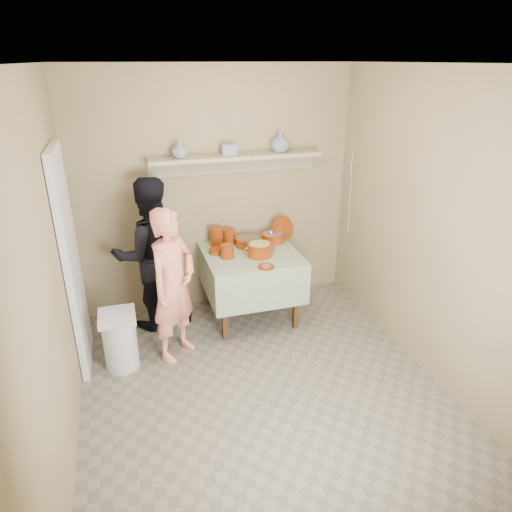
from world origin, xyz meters
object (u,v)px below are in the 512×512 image
object	(u,v)px
person_cook	(173,286)
trash_bin	(120,340)
person_helper	(151,255)
serving_table	(251,263)
cazuela_rice	(259,249)

from	to	relation	value
person_cook	trash_bin	size ratio (longest dim) A/B	2.62
person_helper	serving_table	world-z (taller)	person_helper
person_cook	cazuela_rice	bearing A→B (deg)	-23.01
person_helper	trash_bin	bearing A→B (deg)	53.38
person_cook	trash_bin	distance (m)	0.69
trash_bin	person_helper	bearing A→B (deg)	60.98
person_helper	cazuela_rice	distance (m)	1.11
person_helper	serving_table	distance (m)	1.03
person_helper	cazuela_rice	bearing A→B (deg)	158.23
cazuela_rice	trash_bin	distance (m)	1.61
person_cook	serving_table	xyz separation A→B (m)	(0.87, 0.48, -0.09)
serving_table	person_cook	bearing A→B (deg)	-151.03
person_helper	trash_bin	distance (m)	0.94
person_helper	cazuela_rice	xyz separation A→B (m)	(1.07, -0.27, 0.04)
person_cook	cazuela_rice	size ratio (longest dim) A/B	4.44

